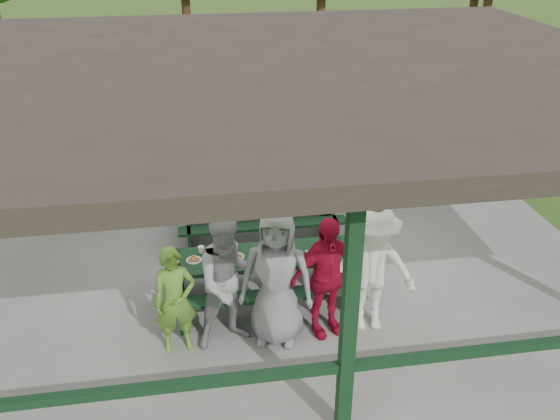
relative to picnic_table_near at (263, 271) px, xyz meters
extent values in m
plane|color=#37571B|center=(0.54, 1.20, -0.58)|extent=(90.00, 90.00, 0.00)
cube|color=slate|center=(0.54, 1.20, -0.53)|extent=(10.00, 8.00, 0.10)
cube|color=black|center=(0.54, -2.60, 1.02)|extent=(0.15, 0.15, 3.00)
cube|color=black|center=(-4.26, 5.00, 1.02)|extent=(0.15, 0.15, 3.00)
cube|color=black|center=(0.54, 5.00, 1.02)|extent=(0.15, 0.15, 3.00)
cube|color=black|center=(5.34, 5.00, 1.02)|extent=(0.15, 0.15, 3.00)
cube|color=black|center=(-1.86, -2.60, 0.42)|extent=(4.65, 0.10, 0.10)
cube|color=black|center=(2.94, -2.60, 0.42)|extent=(4.65, 0.10, 0.10)
cube|color=black|center=(-1.86, 5.00, 0.42)|extent=(4.65, 0.10, 0.10)
cube|color=black|center=(2.94, 5.00, 0.42)|extent=(4.65, 0.10, 0.10)
cube|color=black|center=(0.54, -2.60, 2.42)|extent=(9.80, 0.15, 0.20)
cube|color=black|center=(0.54, 5.00, 2.42)|extent=(9.80, 0.15, 0.20)
cube|color=#2E2721|center=(0.54, 1.20, 2.64)|extent=(10.60, 8.60, 0.24)
cube|color=black|center=(0.00, 0.00, 0.24)|extent=(2.75, 0.75, 0.06)
cube|color=black|center=(0.00, -0.55, -0.05)|extent=(2.75, 0.28, 0.05)
cube|color=black|center=(0.00, 0.55, -0.05)|extent=(2.75, 0.28, 0.05)
cube|color=black|center=(-1.19, 0.00, -0.10)|extent=(0.06, 0.70, 0.75)
cube|color=black|center=(1.19, 0.00, -0.10)|extent=(0.06, 0.70, 0.75)
cube|color=black|center=(-1.19, 0.00, -0.25)|extent=(0.06, 1.39, 0.45)
cube|color=black|center=(1.19, 0.00, -0.25)|extent=(0.06, 1.39, 0.45)
cube|color=black|center=(0.21, 2.00, 0.24)|extent=(2.85, 0.75, 0.06)
cube|color=black|center=(0.21, 1.45, -0.05)|extent=(2.85, 0.28, 0.05)
cube|color=black|center=(0.21, 2.55, -0.05)|extent=(2.85, 0.28, 0.05)
cube|color=black|center=(-1.04, 2.00, -0.10)|extent=(0.06, 0.70, 0.75)
cube|color=black|center=(1.45, 2.00, -0.10)|extent=(0.06, 0.70, 0.75)
cube|color=black|center=(-1.04, 2.00, -0.25)|extent=(0.06, 1.39, 0.45)
cube|color=black|center=(1.45, 2.00, -0.25)|extent=(0.06, 1.39, 0.45)
cylinder|color=white|center=(-0.98, 0.00, 0.28)|extent=(0.22, 0.22, 0.01)
torus|color=#9B6637|center=(-1.02, -0.02, 0.30)|extent=(0.10, 0.10, 0.03)
torus|color=#9B6637|center=(-0.94, -0.02, 0.30)|extent=(0.10, 0.10, 0.03)
torus|color=#9B6637|center=(-0.98, 0.04, 0.30)|extent=(0.10, 0.10, 0.03)
cylinder|color=white|center=(-0.37, 0.00, 0.28)|extent=(0.22, 0.22, 0.01)
torus|color=#9B6637|center=(-0.41, -0.02, 0.30)|extent=(0.10, 0.10, 0.03)
torus|color=#9B6637|center=(-0.33, -0.02, 0.30)|extent=(0.10, 0.10, 0.03)
torus|color=#9B6637|center=(-0.37, 0.04, 0.30)|extent=(0.10, 0.10, 0.03)
cylinder|color=white|center=(0.40, 0.00, 0.28)|extent=(0.22, 0.22, 0.01)
torus|color=#9B6637|center=(0.36, -0.02, 0.30)|extent=(0.10, 0.10, 0.03)
torus|color=#9B6637|center=(0.44, -0.02, 0.30)|extent=(0.10, 0.10, 0.03)
torus|color=#9B6637|center=(0.40, 0.04, 0.30)|extent=(0.10, 0.10, 0.03)
cylinder|color=white|center=(1.19, 0.00, 0.28)|extent=(0.22, 0.22, 0.01)
torus|color=#9B6637|center=(1.15, -0.02, 0.30)|extent=(0.10, 0.10, 0.03)
torus|color=#9B6637|center=(1.23, -0.02, 0.30)|extent=(0.10, 0.10, 0.03)
torus|color=#9B6637|center=(1.19, 0.04, 0.30)|extent=(0.10, 0.10, 0.03)
cylinder|color=#381E0F|center=(-1.19, -0.18, 0.32)|extent=(0.06, 0.06, 0.10)
cylinder|color=#381E0F|center=(-0.67, -0.18, 0.32)|extent=(0.06, 0.06, 0.10)
cylinder|color=#381E0F|center=(0.40, -0.18, 0.32)|extent=(0.06, 0.06, 0.10)
cylinder|color=#381E0F|center=(0.61, -0.18, 0.32)|extent=(0.06, 0.06, 0.10)
cone|color=white|center=(-0.86, 0.20, 0.32)|extent=(0.09, 0.09, 0.10)
cone|color=white|center=(-0.71, 0.20, 0.32)|extent=(0.09, 0.09, 0.10)
cone|color=white|center=(-0.38, 0.20, 0.32)|extent=(0.09, 0.09, 0.10)
cone|color=white|center=(0.19, 0.20, 0.32)|extent=(0.09, 0.09, 0.10)
imported|color=#5B912C|center=(-1.24, -0.92, 0.27)|extent=(0.59, 0.43, 1.50)
imported|color=gray|center=(-0.54, -0.88, 0.47)|extent=(1.07, 0.92, 1.89)
imported|color=gray|center=(0.06, -0.92, 0.50)|extent=(1.08, 0.85, 1.95)
imported|color=#AD0E2C|center=(0.72, -0.88, 0.39)|extent=(1.10, 0.68, 1.74)
imported|color=white|center=(1.35, -0.88, 0.45)|extent=(1.27, 0.84, 1.85)
cylinder|color=brown|center=(1.35, -0.88, 1.31)|extent=(0.36, 0.36, 0.02)
cylinder|color=brown|center=(1.35, -0.88, 1.37)|extent=(0.21, 0.21, 0.11)
imported|color=#83ADCA|center=(0.23, 2.86, 0.34)|extent=(1.54, 0.57, 1.63)
imported|color=#4363AE|center=(-1.08, 3.53, 0.48)|extent=(0.81, 0.65, 1.91)
imported|color=gray|center=(2.24, 2.89, 0.29)|extent=(0.83, 0.69, 1.54)
imported|color=silver|center=(0.86, 8.65, 0.11)|extent=(4.97, 2.35, 1.37)
cube|color=#1B4895|center=(-0.29, 9.37, 0.23)|extent=(2.83, 1.42, 0.12)
cube|color=#1B4895|center=(-0.29, 8.66, 0.48)|extent=(2.82, 0.07, 0.40)
cube|color=#1B4895|center=(-0.29, 10.07, 0.48)|extent=(2.82, 0.07, 0.40)
cube|color=#1B4895|center=(-1.70, 9.37, 0.48)|extent=(0.07, 1.41, 0.40)
cube|color=#1B4895|center=(1.12, 9.36, 0.48)|extent=(0.07, 1.41, 0.40)
cylinder|color=black|center=(-1.20, 8.62, -0.20)|extent=(0.77, 0.18, 0.77)
cylinder|color=yellow|center=(-1.20, 8.62, -0.20)|extent=(0.28, 0.22, 0.28)
cylinder|color=black|center=(-1.19, 10.13, -0.20)|extent=(0.77, 0.18, 0.77)
cylinder|color=yellow|center=(-1.19, 10.13, -0.20)|extent=(0.28, 0.22, 0.28)
cylinder|color=black|center=(0.61, 8.61, -0.20)|extent=(0.77, 0.18, 0.77)
cylinder|color=yellow|center=(0.61, 8.61, -0.20)|extent=(0.28, 0.22, 0.28)
cylinder|color=black|center=(0.62, 10.12, -0.20)|extent=(0.77, 0.18, 0.77)
cylinder|color=yellow|center=(0.62, 10.12, -0.20)|extent=(0.28, 0.22, 0.28)
cube|color=#1B4895|center=(1.63, 9.36, 0.13)|extent=(1.01, 0.09, 0.08)
cone|color=#F2590C|center=(-1.75, 9.37, 0.58)|extent=(0.02, 0.40, 0.40)
cylinder|color=#352315|center=(-0.69, 18.60, 0.76)|extent=(0.36, 0.36, 2.68)
cylinder|color=#352315|center=(4.56, 16.60, 0.84)|extent=(0.36, 0.36, 2.84)
cylinder|color=#352315|center=(11.34, 16.16, 0.84)|extent=(0.36, 0.36, 2.84)
cylinder|color=#352315|center=(11.45, 17.56, 0.76)|extent=(0.36, 0.36, 2.67)
camera|label=1|loc=(-0.90, -7.21, 4.73)|focal=38.00mm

